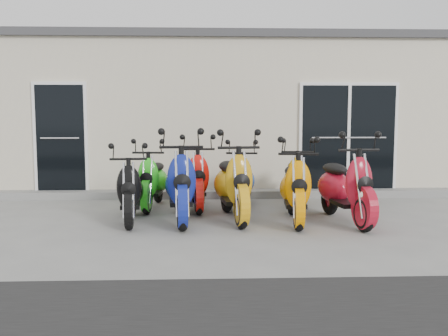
% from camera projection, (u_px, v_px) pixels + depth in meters
% --- Properties ---
extents(ground, '(80.00, 80.00, 0.00)m').
position_uv_depth(ground, '(225.00, 218.00, 8.04)').
color(ground, gray).
rests_on(ground, ground).
extents(building, '(14.00, 6.00, 3.20)m').
position_uv_depth(building, '(217.00, 117.00, 13.03)').
color(building, beige).
rests_on(building, ground).
extents(roof_cap, '(14.20, 6.20, 0.16)m').
position_uv_depth(roof_cap, '(217.00, 52.00, 12.86)').
color(roof_cap, '#3F3F42').
rests_on(roof_cap, building).
extents(front_step, '(14.00, 0.40, 0.15)m').
position_uv_depth(front_step, '(221.00, 194.00, 10.04)').
color(front_step, gray).
rests_on(front_step, ground).
extents(door_left, '(1.07, 0.08, 2.22)m').
position_uv_depth(door_left, '(61.00, 135.00, 9.93)').
color(door_left, black).
rests_on(door_left, front_step).
extents(door_right, '(2.02, 0.08, 2.22)m').
position_uv_depth(door_right, '(348.00, 135.00, 10.16)').
color(door_right, black).
rests_on(door_right, front_step).
extents(scooter_front_black, '(0.79, 1.76, 1.26)m').
position_uv_depth(scooter_front_black, '(130.00, 182.00, 7.70)').
color(scooter_front_black, black).
rests_on(scooter_front_black, ground).
extents(scooter_front_blue, '(0.89, 2.05, 1.48)m').
position_uv_depth(scooter_front_blue, '(180.00, 174.00, 7.73)').
color(scooter_front_blue, navy).
rests_on(scooter_front_blue, ground).
extents(scooter_front_orange_a, '(0.96, 2.05, 1.46)m').
position_uv_depth(scooter_front_orange_a, '(233.00, 174.00, 7.84)').
color(scooter_front_orange_a, orange).
rests_on(scooter_front_orange_a, ground).
extents(scooter_front_orange_b, '(0.84, 1.89, 1.35)m').
position_uv_depth(scooter_front_orange_b, '(295.00, 179.00, 7.67)').
color(scooter_front_orange_b, orange).
rests_on(scooter_front_orange_b, ground).
extents(scooter_front_red, '(0.97, 2.02, 1.43)m').
position_uv_depth(scooter_front_red, '(346.00, 177.00, 7.64)').
color(scooter_front_red, '#AF1226').
rests_on(scooter_front_red, ground).
extents(scooter_back_green, '(0.76, 1.76, 1.26)m').
position_uv_depth(scooter_back_green, '(153.00, 173.00, 8.86)').
color(scooter_back_green, '#2AD01F').
rests_on(scooter_back_green, ground).
extents(scooter_back_red, '(0.82, 1.87, 1.34)m').
position_uv_depth(scooter_back_red, '(196.00, 171.00, 8.83)').
color(scooter_back_red, red).
rests_on(scooter_back_red, ground).
extents(scooter_back_blue, '(0.84, 1.75, 1.25)m').
position_uv_depth(scooter_back_blue, '(243.00, 173.00, 8.94)').
color(scooter_back_blue, '#083194').
rests_on(scooter_back_blue, ground).
extents(scooter_back_yellow, '(0.84, 1.79, 1.27)m').
position_uv_depth(scooter_back_yellow, '(296.00, 172.00, 8.96)').
color(scooter_back_yellow, '#DD9B01').
rests_on(scooter_back_yellow, ground).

